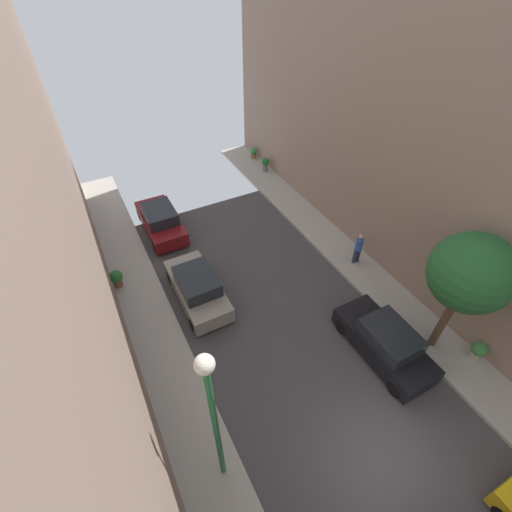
{
  "coord_description": "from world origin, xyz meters",
  "views": [
    {
      "loc": [
        -5.45,
        -1.58,
        12.61
      ],
      "look_at": [
        0.7,
        10.08,
        0.5
      ],
      "focal_mm": 25.31,
      "sensor_mm": 36.0,
      "label": 1
    }
  ],
  "objects_px": {
    "potted_plant_1": "(116,278)",
    "potted_plant_2": "(478,351)",
    "parked_car_left_4": "(161,221)",
    "pedestrian": "(358,248)",
    "street_tree_1": "(471,273)",
    "potted_plant_0": "(254,152)",
    "parked_car_right_2": "(385,342)",
    "parked_car_left_3": "(197,288)",
    "potted_plant_5": "(266,163)",
    "lamp_post": "(213,411)"
  },
  "relations": [
    {
      "from": "parked_car_left_3",
      "to": "street_tree_1",
      "type": "xyz_separation_m",
      "value": [
        7.43,
        -6.72,
        3.43
      ]
    },
    {
      "from": "parked_car_right_2",
      "to": "parked_car_left_3",
      "type": "bearing_deg",
      "value": 131.69
    },
    {
      "from": "street_tree_1",
      "to": "potted_plant_0",
      "type": "distance_m",
      "value": 17.72
    },
    {
      "from": "parked_car_left_3",
      "to": "pedestrian",
      "type": "height_order",
      "value": "pedestrian"
    },
    {
      "from": "parked_car_left_3",
      "to": "parked_car_left_4",
      "type": "bearing_deg",
      "value": 90.0
    },
    {
      "from": "potted_plant_1",
      "to": "lamp_post",
      "type": "bearing_deg",
      "value": -83.02
    },
    {
      "from": "parked_car_left_3",
      "to": "potted_plant_0",
      "type": "height_order",
      "value": "parked_car_left_3"
    },
    {
      "from": "street_tree_1",
      "to": "potted_plant_1",
      "type": "bearing_deg",
      "value": 138.98
    },
    {
      "from": "street_tree_1",
      "to": "parked_car_left_4",
      "type": "bearing_deg",
      "value": 121.11
    },
    {
      "from": "potted_plant_5",
      "to": "parked_car_left_4",
      "type": "bearing_deg",
      "value": -159.88
    },
    {
      "from": "potted_plant_2",
      "to": "parked_car_right_2",
      "type": "bearing_deg",
      "value": 146.78
    },
    {
      "from": "parked_car_left_4",
      "to": "parked_car_right_2",
      "type": "height_order",
      "value": "same"
    },
    {
      "from": "parked_car_left_4",
      "to": "parked_car_right_2",
      "type": "bearing_deg",
      "value": -65.12
    },
    {
      "from": "potted_plant_5",
      "to": "lamp_post",
      "type": "distance_m",
      "value": 18.96
    },
    {
      "from": "parked_car_right_2",
      "to": "lamp_post",
      "type": "relative_size",
      "value": 0.66
    },
    {
      "from": "potted_plant_5",
      "to": "potted_plant_1",
      "type": "bearing_deg",
      "value": -151.2
    },
    {
      "from": "parked_car_right_2",
      "to": "parked_car_left_4",
      "type": "bearing_deg",
      "value": 114.88
    },
    {
      "from": "parked_car_right_2",
      "to": "lamp_post",
      "type": "distance_m",
      "value": 8.17
    },
    {
      "from": "parked_car_left_4",
      "to": "street_tree_1",
      "type": "bearing_deg",
      "value": -58.89
    },
    {
      "from": "potted_plant_5",
      "to": "lamp_post",
      "type": "height_order",
      "value": "lamp_post"
    },
    {
      "from": "parked_car_right_2",
      "to": "potted_plant_1",
      "type": "height_order",
      "value": "parked_car_right_2"
    },
    {
      "from": "street_tree_1",
      "to": "potted_plant_0",
      "type": "height_order",
      "value": "street_tree_1"
    },
    {
      "from": "parked_car_left_4",
      "to": "pedestrian",
      "type": "relative_size",
      "value": 2.44
    },
    {
      "from": "potted_plant_0",
      "to": "potted_plant_2",
      "type": "bearing_deg",
      "value": -90.03
    },
    {
      "from": "potted_plant_5",
      "to": "lamp_post",
      "type": "xyz_separation_m",
      "value": [
        -10.12,
        -15.63,
        3.57
      ]
    },
    {
      "from": "street_tree_1",
      "to": "potted_plant_1",
      "type": "relative_size",
      "value": 6.11
    },
    {
      "from": "parked_car_left_3",
      "to": "parked_car_left_4",
      "type": "distance_m",
      "value": 5.58
    },
    {
      "from": "potted_plant_1",
      "to": "potted_plant_0",
      "type": "bearing_deg",
      "value": 35.76
    },
    {
      "from": "potted_plant_5",
      "to": "potted_plant_0",
      "type": "bearing_deg",
      "value": 86.35
    },
    {
      "from": "parked_car_left_3",
      "to": "potted_plant_2",
      "type": "height_order",
      "value": "parked_car_left_3"
    },
    {
      "from": "potted_plant_1",
      "to": "potted_plant_5",
      "type": "bearing_deg",
      "value": 28.8
    },
    {
      "from": "parked_car_left_4",
      "to": "potted_plant_1",
      "type": "height_order",
      "value": "parked_car_left_4"
    },
    {
      "from": "parked_car_left_3",
      "to": "parked_car_right_2",
      "type": "bearing_deg",
      "value": -48.31
    },
    {
      "from": "parked_car_left_4",
      "to": "pedestrian",
      "type": "bearing_deg",
      "value": -42.23
    },
    {
      "from": "pedestrian",
      "to": "potted_plant_1",
      "type": "height_order",
      "value": "pedestrian"
    },
    {
      "from": "pedestrian",
      "to": "lamp_post",
      "type": "xyz_separation_m",
      "value": [
        -9.69,
        -5.55,
        3.19
      ]
    },
    {
      "from": "parked_car_left_3",
      "to": "lamp_post",
      "type": "distance_m",
      "value": 8.11
    },
    {
      "from": "pedestrian",
      "to": "potted_plant_2",
      "type": "distance_m",
      "value": 6.53
    },
    {
      "from": "parked_car_left_4",
      "to": "potted_plant_2",
      "type": "xyz_separation_m",
      "value": [
        8.33,
        -13.57,
        -0.07
      ]
    },
    {
      "from": "parked_car_left_4",
      "to": "potted_plant_1",
      "type": "distance_m",
      "value": 4.42
    },
    {
      "from": "potted_plant_0",
      "to": "potted_plant_1",
      "type": "height_order",
      "value": "potted_plant_1"
    },
    {
      "from": "parked_car_right_2",
      "to": "potted_plant_5",
      "type": "distance_m",
      "value": 14.92
    },
    {
      "from": "parked_car_left_4",
      "to": "potted_plant_5",
      "type": "xyz_separation_m",
      "value": [
        8.22,
        3.01,
        -0.02
      ]
    },
    {
      "from": "parked_car_right_2",
      "to": "potted_plant_2",
      "type": "height_order",
      "value": "parked_car_right_2"
    },
    {
      "from": "potted_plant_1",
      "to": "lamp_post",
      "type": "xyz_separation_m",
      "value": [
        1.16,
        -9.44,
        3.61
      ]
    },
    {
      "from": "parked_car_left_3",
      "to": "parked_car_right_2",
      "type": "height_order",
      "value": "same"
    },
    {
      "from": "parked_car_left_3",
      "to": "potted_plant_1",
      "type": "bearing_deg",
      "value": 141.91
    },
    {
      "from": "potted_plant_2",
      "to": "lamp_post",
      "type": "height_order",
      "value": "lamp_post"
    },
    {
      "from": "street_tree_1",
      "to": "parked_car_left_3",
      "type": "bearing_deg",
      "value": 137.84
    },
    {
      "from": "potted_plant_1",
      "to": "potted_plant_2",
      "type": "xyz_separation_m",
      "value": [
        11.39,
        -10.38,
        -0.01
      ]
    }
  ]
}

